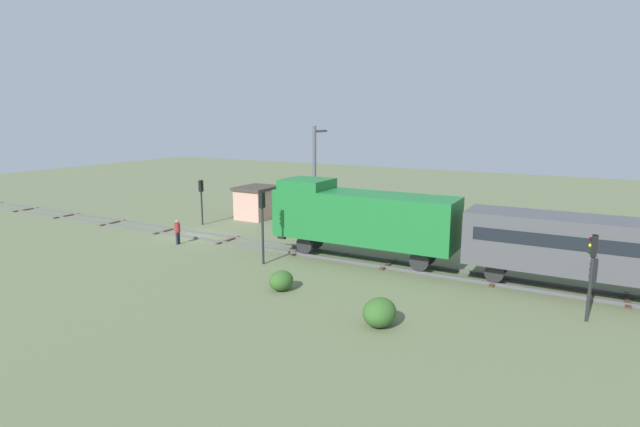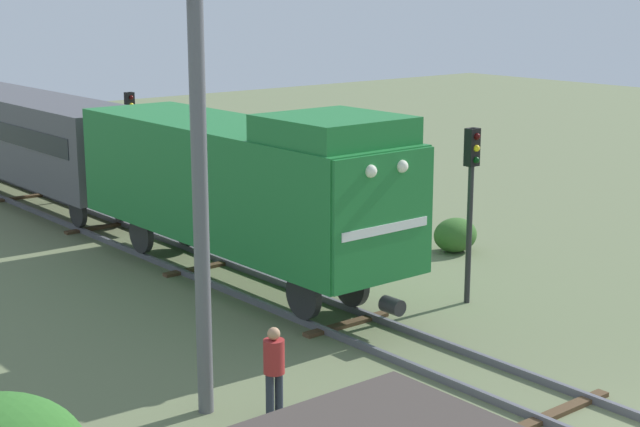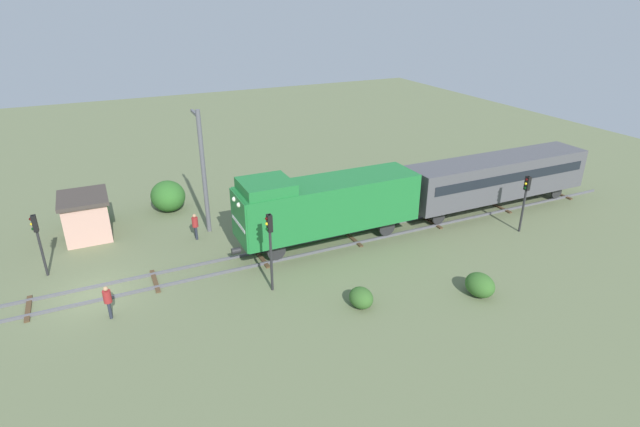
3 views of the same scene
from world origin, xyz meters
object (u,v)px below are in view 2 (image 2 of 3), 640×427
(traffic_signal_far, at_px, (131,123))
(worker_by_signal, at_px, (274,365))
(locomotive, at_px, (240,180))
(traffic_signal_mid, at_px, (471,183))
(passenger_car_leading, at_px, (26,132))
(catenary_mast, at_px, (197,184))

(traffic_signal_far, height_order, worker_by_signal, traffic_signal_far)
(locomotive, bearing_deg, traffic_signal_far, 73.64)
(locomotive, height_order, worker_by_signal, locomotive)
(locomotive, relative_size, traffic_signal_mid, 2.70)
(locomotive, bearing_deg, passenger_car_leading, 90.00)
(catenary_mast, bearing_deg, traffic_signal_mid, 8.68)
(locomotive, xyz_separation_m, traffic_signal_mid, (3.40, -4.71, 0.21))
(worker_by_signal, xyz_separation_m, catenary_mast, (-0.86, 1.00, 3.21))
(traffic_signal_mid, distance_m, catenary_mast, 8.65)
(passenger_car_leading, distance_m, worker_by_signal, 20.82)
(passenger_car_leading, relative_size, traffic_signal_mid, 3.26)
(passenger_car_leading, xyz_separation_m, traffic_signal_far, (3.60, -1.07, 0.12))
(traffic_signal_far, height_order, catenary_mast, catenary_mast)
(locomotive, height_order, passenger_car_leading, locomotive)
(traffic_signal_far, relative_size, catenary_mast, 0.48)
(traffic_signal_mid, bearing_deg, catenary_mast, -171.32)
(worker_by_signal, relative_size, catenary_mast, 0.21)
(locomotive, relative_size, traffic_signal_far, 3.07)
(passenger_car_leading, distance_m, traffic_signal_far, 3.76)
(passenger_car_leading, xyz_separation_m, worker_by_signal, (-4.20, -20.34, -1.53))
(traffic_signal_far, bearing_deg, passenger_car_leading, 163.39)
(catenary_mast, bearing_deg, locomotive, 49.84)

